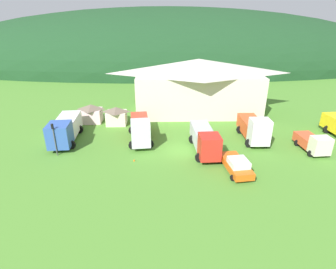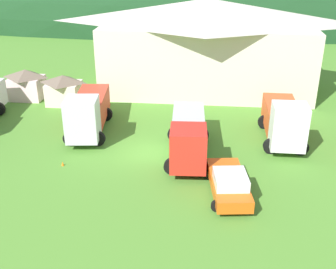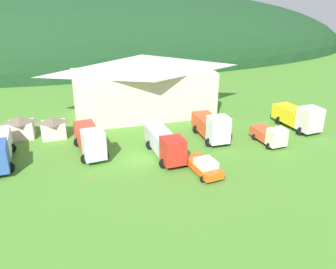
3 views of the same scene
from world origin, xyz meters
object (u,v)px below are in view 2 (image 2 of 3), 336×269
(depot_building, at_px, (207,44))
(service_pickup_orange, at_px, (229,183))
(tow_truck_silver, at_px, (88,112))
(crane_truck_red, at_px, (188,135))
(play_shed_cream, at_px, (64,89))
(traffic_cone_near_pickup, at_px, (63,166))
(play_shed_pink, at_px, (27,84))
(heavy_rig_white, at_px, (284,120))

(depot_building, xyz_separation_m, service_pickup_orange, (1.79, -19.12, -3.66))
(tow_truck_silver, distance_m, service_pickup_orange, 13.00)
(tow_truck_silver, bearing_deg, crane_truck_red, 61.23)
(tow_truck_silver, xyz_separation_m, service_pickup_orange, (10.39, -7.76, -0.92))
(play_shed_cream, distance_m, service_pickup_orange, 19.92)
(depot_building, relative_size, tow_truck_silver, 2.66)
(tow_truck_silver, xyz_separation_m, traffic_cone_near_pickup, (-0.34, -5.30, -1.75))
(play_shed_cream, xyz_separation_m, tow_truck_silver, (3.95, -6.05, 0.38))
(play_shed_pink, relative_size, tow_truck_silver, 0.40)
(play_shed_pink, height_order, service_pickup_orange, play_shed_pink)
(depot_building, distance_m, traffic_cone_near_pickup, 19.43)
(tow_truck_silver, xyz_separation_m, crane_truck_red, (7.78, -3.20, -0.14))
(depot_building, distance_m, heavy_rig_white, 13.16)
(heavy_rig_white, bearing_deg, play_shed_cream, -108.07)
(depot_building, height_order, service_pickup_orange, depot_building)
(play_shed_pink, xyz_separation_m, tow_truck_silver, (7.79, -6.98, 0.31))
(depot_building, bearing_deg, tow_truck_silver, -127.15)
(depot_building, relative_size, service_pickup_orange, 4.01)
(depot_building, bearing_deg, crane_truck_red, -93.26)
(crane_truck_red, distance_m, heavy_rig_white, 7.39)
(depot_building, xyz_separation_m, crane_truck_red, (-0.83, -14.55, -2.88))
(crane_truck_red, distance_m, service_pickup_orange, 5.32)
(heavy_rig_white, bearing_deg, depot_building, -152.47)
(depot_building, height_order, play_shed_cream, depot_building)
(depot_building, bearing_deg, play_shed_cream, -157.08)
(depot_building, xyz_separation_m, play_shed_cream, (-12.55, -5.31, -3.12))
(play_shed_cream, distance_m, traffic_cone_near_pickup, 11.99)
(play_shed_pink, height_order, heavy_rig_white, heavy_rig_white)
(heavy_rig_white, distance_m, traffic_cone_near_pickup, 15.81)
(depot_building, bearing_deg, heavy_rig_white, -62.81)
(service_pickup_orange, bearing_deg, depot_building, 177.82)
(tow_truck_silver, distance_m, traffic_cone_near_pickup, 5.59)
(tow_truck_silver, relative_size, traffic_cone_near_pickup, 13.52)
(play_shed_cream, height_order, heavy_rig_white, heavy_rig_white)
(tow_truck_silver, bearing_deg, service_pickup_orange, 46.82)
(heavy_rig_white, bearing_deg, service_pickup_orange, -27.72)
(play_shed_cream, bearing_deg, play_shed_pink, 166.35)
(service_pickup_orange, xyz_separation_m, traffic_cone_near_pickup, (-10.73, 2.46, -0.83))
(tow_truck_silver, height_order, heavy_rig_white, heavy_rig_white)
(service_pickup_orange, bearing_deg, crane_truck_red, -157.71)
(play_shed_cream, relative_size, heavy_rig_white, 0.44)
(play_shed_pink, relative_size, crane_truck_red, 0.39)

